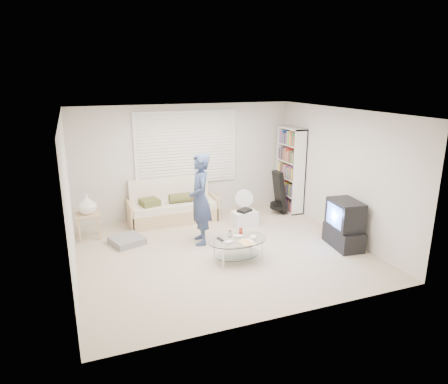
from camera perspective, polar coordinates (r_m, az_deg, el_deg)
name	(u,v)px	position (r m, az deg, el deg)	size (l,w,h in m)	color
ground	(221,251)	(7.38, -0.37, -8.38)	(5.00, 5.00, 0.00)	tan
room_shell	(212,158)	(7.31, -1.70, 4.82)	(5.02, 4.52, 2.51)	beige
window_blinds	(187,148)	(8.94, -5.34, 6.32)	(2.32, 0.08, 1.62)	silver
futon_sofa	(173,207)	(8.83, -7.36, -2.21)	(1.91, 0.77, 0.93)	tan
grey_floor_pillow	(127,241)	(7.87, -13.68, -6.76)	(0.56, 0.56, 0.13)	slate
side_table	(87,206)	(8.13, -18.99, -1.93)	(0.45, 0.36, 0.90)	tan
bookshelf	(290,170)	(9.43, 9.44, 3.14)	(0.31, 0.82, 1.96)	white
guitar_case	(279,195)	(9.27, 7.87, -0.46)	(0.36, 0.37, 0.99)	black
floor_fan	(243,201)	(8.92, 2.74, -1.33)	(0.42, 0.27, 0.67)	white
storage_bin	(244,218)	(8.55, 2.94, -3.72)	(0.53, 0.38, 0.36)	white
tv_unit	(344,225)	(7.73, 16.79, -4.47)	(0.53, 0.87, 0.89)	black
coffee_table	(238,244)	(6.89, 2.04, -7.38)	(1.07, 0.71, 0.51)	silver
standing_person	(200,199)	(7.45, -3.43, -1.07)	(0.63, 0.41, 1.73)	#2E445E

